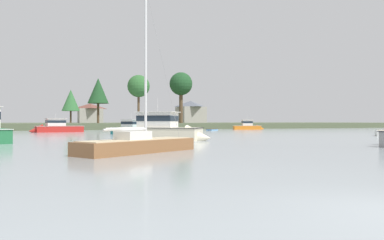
% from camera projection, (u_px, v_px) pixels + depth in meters
% --- Properties ---
extents(far_shore_bank, '(216.09, 59.66, 1.34)m').
position_uv_depth(far_shore_bank, '(74.00, 125.00, 102.11)').
color(far_shore_bank, '#4C563D').
rests_on(far_shore_bank, ground).
extents(cruiser_cream, '(8.93, 8.00, 4.96)m').
position_uv_depth(cruiser_cream, '(165.00, 133.00, 34.91)').
color(cruiser_cream, beige).
rests_on(cruiser_cream, ground).
extents(dinghy_skyblue, '(3.00, 2.68, 0.47)m').
position_uv_depth(dinghy_skyblue, '(212.00, 130.00, 71.41)').
color(dinghy_skyblue, '#669ECC').
rests_on(dinghy_skyblue, ground).
extents(cruiser_teal, '(5.56, 7.36, 3.66)m').
position_uv_depth(cruiser_teal, '(135.00, 131.00, 49.90)').
color(cruiser_teal, '#196B70').
rests_on(cruiser_teal, ground).
extents(cruiser_orange, '(7.12, 3.65, 3.95)m').
position_uv_depth(cruiser_orange, '(249.00, 127.00, 81.07)').
color(cruiser_orange, orange).
rests_on(cruiser_orange, ground).
extents(sailboat_wood, '(7.77, 5.84, 10.30)m').
position_uv_depth(sailboat_wood, '(138.00, 149.00, 21.11)').
color(sailboat_wood, brown).
rests_on(sailboat_wood, ground).
extents(cruiser_red, '(8.88, 4.06, 4.01)m').
position_uv_depth(cruiser_red, '(54.00, 129.00, 60.85)').
color(cruiser_red, '#B2231E').
rests_on(cruiser_red, ground).
extents(shore_tree_inland_a, '(4.93, 4.93, 10.75)m').
position_uv_depth(shore_tree_inland_a, '(139.00, 86.00, 81.35)').
color(shore_tree_inland_a, brown).
rests_on(shore_tree_inland_a, far_shore_bank).
extents(shore_tree_far_left, '(5.88, 5.88, 13.03)m').
position_uv_depth(shore_tree_far_left, '(181.00, 85.00, 93.97)').
color(shore_tree_far_left, brown).
rests_on(shore_tree_far_left, far_shore_bank).
extents(shore_tree_center_right, '(5.07, 5.07, 11.05)m').
position_uv_depth(shore_tree_center_right, '(98.00, 91.00, 89.60)').
color(shore_tree_center_right, brown).
rests_on(shore_tree_center_right, far_shore_bank).
extents(shore_tree_right_mid, '(4.71, 4.71, 9.01)m').
position_uv_depth(shore_tree_right_mid, '(71.00, 100.00, 98.67)').
color(shore_tree_right_mid, brown).
rests_on(shore_tree_right_mid, far_shore_bank).
extents(cottage_eastern, '(7.65, 9.84, 6.12)m').
position_uv_depth(cottage_eastern, '(90.00, 113.00, 116.57)').
color(cottage_eastern, '#9E998E').
rests_on(cottage_eastern, far_shore_bank).
extents(cottage_hillside, '(8.88, 10.51, 7.65)m').
position_uv_depth(cottage_hillside, '(191.00, 111.00, 128.83)').
color(cottage_hillside, '#9E998E').
rests_on(cottage_hillside, far_shore_bank).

